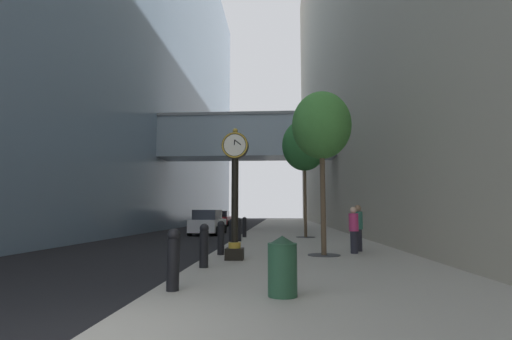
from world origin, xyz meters
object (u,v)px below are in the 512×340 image
object	(u,v)px
bollard_fourth	(232,232)
pedestrian_by_clock	(354,229)
bollard_sixth	(244,227)
bollard_fifth	(239,229)
street_clock	(235,186)
car_red_mid	(221,219)
pedestrian_walking	(358,226)
trash_bin	(282,265)
street_tree_mid_near	(304,146)
street_tree_near	(321,126)
car_black_near	(209,219)
bollard_nearest	(173,258)
bollard_third	(221,237)
car_white_far	(208,223)
bollard_second	(204,244)

from	to	relation	value
bollard_fourth	pedestrian_by_clock	bearing A→B (deg)	-25.67
bollard_sixth	bollard_fifth	bearing A→B (deg)	-90.00
street_clock	car_red_mid	bearing A→B (deg)	99.55
bollard_fourth	bollard_fifth	distance (m)	2.92
pedestrian_walking	trash_bin	bearing A→B (deg)	-110.84
bollard_sixth	pedestrian_walking	size ratio (longest dim) A/B	0.67
street_tree_mid_near	street_tree_near	bearing A→B (deg)	-90.00
street_clock	car_black_near	world-z (taller)	street_clock
car_red_mid	street_tree_near	bearing A→B (deg)	-74.45
bollard_nearest	bollard_fifth	bearing A→B (deg)	90.00
pedestrian_by_clock	street_tree_near	bearing A→B (deg)	-151.12
bollard_third	bollard_fifth	world-z (taller)	same
street_tree_mid_near	pedestrian_by_clock	xyz separation A→B (m)	(1.14, -8.24, -4.45)
pedestrian_by_clock	car_white_far	world-z (taller)	pedestrian_by_clock
bollard_sixth	pedestrian_by_clock	xyz separation A→B (m)	(4.65, -8.08, 0.26)
bollard_second	street_tree_mid_near	bearing A→B (deg)	73.50
bollard_second	pedestrian_walking	world-z (taller)	pedestrian_walking
pedestrian_by_clock	bollard_sixth	bearing A→B (deg)	119.91
pedestrian_walking	car_black_near	xyz separation A→B (m)	(-9.66, 21.36, -0.21)
bollard_sixth	street_tree_mid_near	size ratio (longest dim) A/B	0.17
car_red_mid	car_white_far	world-z (taller)	car_white_far
pedestrian_by_clock	car_white_far	xyz separation A→B (m)	(-7.62, 12.56, -0.18)
bollard_second	trash_bin	world-z (taller)	bollard_second
bollard_second	bollard_fourth	size ratio (longest dim) A/B	1.00
street_clock	bollard_fourth	bearing A→B (deg)	98.46
bollard_third	trash_bin	distance (m)	6.51
pedestrian_walking	bollard_fifth	bearing A→B (deg)	138.51
bollard_nearest	bollard_second	bearing A→B (deg)	90.00
street_tree_mid_near	pedestrian_by_clock	world-z (taller)	street_tree_mid_near
bollard_third	street_tree_mid_near	bearing A→B (deg)	68.54
street_tree_near	bollard_fifth	bearing A→B (deg)	121.25
bollard_nearest	pedestrian_by_clock	distance (m)	8.03
bollard_third	pedestrian_by_clock	world-z (taller)	pedestrian_by_clock
bollard_second	bollard_sixth	xyz separation A→B (m)	(0.00, 11.69, 0.00)
pedestrian_walking	car_white_far	world-z (taller)	pedestrian_walking
bollard_fifth	bollard_fourth	bearing A→B (deg)	-90.00
bollard_fifth	car_red_mid	xyz separation A→B (m)	(-4.36, 22.48, 0.06)
bollard_third	street_tree_mid_near	size ratio (longest dim) A/B	0.17
car_white_far	bollard_second	bearing A→B (deg)	-79.58
bollard_sixth	car_black_near	xyz separation A→B (m)	(-4.70, 14.05, 0.10)
bollard_second	car_red_mid	xyz separation A→B (m)	(-4.36, 31.26, 0.06)
car_red_mid	street_tree_mid_near	bearing A→B (deg)	-67.93
bollard_third	street_tree_mid_near	world-z (taller)	street_tree_mid_near
car_black_near	pedestrian_walking	bearing A→B (deg)	-65.66
bollard_second	bollard_fourth	world-z (taller)	same
bollard_nearest	bollard_second	xyz separation A→B (m)	(0.00, 2.92, 0.00)
car_white_far	bollard_nearest	bearing A→B (deg)	-81.15
car_black_near	car_red_mid	xyz separation A→B (m)	(0.34, 5.51, -0.03)
bollard_nearest	trash_bin	size ratio (longest dim) A/B	1.10
street_tree_mid_near	pedestrian_walking	distance (m)	8.80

